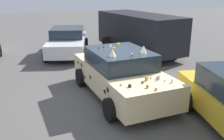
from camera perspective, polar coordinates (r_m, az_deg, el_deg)
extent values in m
plane|color=#514F4C|center=(8.31, 1.98, -5.72)|extent=(60.00, 60.00, 0.00)
cube|color=beige|center=(8.08, 2.02, -1.69)|extent=(4.51, 2.22, 0.71)
cube|color=#1E2833|center=(7.98, 1.78, 2.65)|extent=(2.24, 1.86, 0.51)
cylinder|color=black|center=(7.57, 12.88, -6.08)|extent=(0.64, 0.28, 0.62)
cylinder|color=black|center=(6.71, -0.34, -8.81)|extent=(0.64, 0.28, 0.62)
cylinder|color=black|center=(9.72, 3.60, -0.20)|extent=(0.64, 0.28, 0.62)
cylinder|color=black|center=(9.07, -7.01, -1.65)|extent=(0.64, 0.28, 0.62)
ellipsoid|color=black|center=(8.94, -6.89, -0.04)|extent=(0.12, 0.03, 0.14)
ellipsoid|color=black|center=(7.74, 11.04, -1.78)|extent=(0.13, 0.03, 0.15)
ellipsoid|color=black|center=(6.96, -1.65, -4.84)|extent=(0.17, 0.04, 0.11)
ellipsoid|color=black|center=(9.14, -7.20, -0.21)|extent=(0.15, 0.03, 0.13)
ellipsoid|color=black|center=(8.66, -6.16, -1.61)|extent=(0.11, 0.03, 0.11)
ellipsoid|color=black|center=(6.72, -0.98, -4.45)|extent=(0.15, 0.03, 0.14)
ellipsoid|color=black|center=(8.83, -6.83, 1.10)|extent=(0.13, 0.03, 0.15)
ellipsoid|color=black|center=(8.03, -4.88, -1.59)|extent=(0.15, 0.03, 0.12)
ellipsoid|color=black|center=(8.98, 5.79, -0.17)|extent=(0.11, 0.03, 0.16)
ellipsoid|color=black|center=(9.24, -7.60, 1.66)|extent=(0.12, 0.03, 0.10)
cylinder|color=silver|center=(6.79, 13.22, -2.40)|extent=(0.07, 0.07, 0.11)
sphere|color=orange|center=(6.35, 7.94, -3.63)|extent=(0.09, 0.09, 0.09)
cylinder|color=gray|center=(7.02, 10.16, -1.69)|extent=(0.09, 0.09, 0.07)
cylinder|color=#51381E|center=(6.64, 6.83, -2.73)|extent=(0.08, 0.08, 0.06)
cone|color=tan|center=(6.99, 8.66, -1.60)|extent=(0.09, 0.09, 0.09)
cylinder|color=#A87A38|center=(6.83, 7.69, -1.91)|extent=(0.11, 0.11, 0.12)
sphere|color=tan|center=(6.85, 11.72, -2.36)|extent=(0.05, 0.05, 0.05)
cylinder|color=black|center=(6.36, 3.99, -3.55)|extent=(0.09, 0.09, 0.07)
cylinder|color=gray|center=(6.93, 10.38, -1.71)|extent=(0.08, 0.08, 0.13)
sphere|color=orange|center=(6.24, 9.80, -4.22)|extent=(0.07, 0.07, 0.07)
sphere|color=silver|center=(6.44, 2.07, -3.25)|extent=(0.07, 0.07, 0.07)
cone|color=#A87A38|center=(8.81, 1.30, 6.01)|extent=(0.08, 0.08, 0.05)
cylinder|color=#A87A38|center=(7.88, 0.28, 4.69)|extent=(0.10, 0.10, 0.08)
cone|color=black|center=(8.25, -1.87, 5.27)|extent=(0.07, 0.07, 0.08)
cone|color=tan|center=(8.48, -0.38, 5.66)|extent=(0.12, 0.12, 0.09)
cone|color=orange|center=(8.28, 0.62, 5.26)|extent=(0.07, 0.07, 0.07)
cylinder|color=orange|center=(8.58, 1.44, 5.75)|extent=(0.11, 0.11, 0.07)
cone|color=#51381E|center=(8.11, -2.87, 5.10)|extent=(0.08, 0.08, 0.10)
cone|color=gray|center=(7.58, 0.11, 4.21)|extent=(0.05, 0.05, 0.10)
cylinder|color=#A87A38|center=(7.19, 4.45, 3.35)|extent=(0.06, 0.06, 0.09)
cone|color=gray|center=(7.89, -1.59, 4.73)|extent=(0.07, 0.07, 0.09)
cone|color=beige|center=(7.62, 7.08, 4.63)|extent=(0.20, 0.20, 0.23)
cone|color=beige|center=(7.18, 0.11, 3.94)|extent=(0.20, 0.20, 0.23)
cube|color=black|center=(13.39, 5.98, 8.61)|extent=(5.59, 3.00, 1.75)
cube|color=#1E2833|center=(14.87, 1.82, 10.99)|extent=(0.47, 1.73, 0.63)
cylinder|color=black|center=(14.34, -1.15, 5.99)|extent=(0.75, 0.38, 0.72)
cylinder|color=black|center=(15.39, 5.54, 6.74)|extent=(0.75, 0.38, 0.72)
cylinder|color=black|center=(11.72, 6.31, 3.15)|extent=(0.75, 0.38, 0.72)
cylinder|color=black|center=(12.98, 13.61, 4.21)|extent=(0.75, 0.38, 0.72)
cube|color=silver|center=(13.34, -9.91, 5.75)|extent=(4.37, 2.69, 0.62)
cube|color=#1E2833|center=(13.53, -9.91, 8.29)|extent=(2.24, 2.02, 0.48)
cylinder|color=black|center=(12.10, -6.24, 3.40)|extent=(0.66, 0.37, 0.63)
cylinder|color=black|center=(12.31, -14.57, 3.18)|extent=(0.66, 0.37, 0.63)
cylinder|color=black|center=(14.56, -5.85, 5.90)|extent=(0.66, 0.37, 0.63)
cylinder|color=black|center=(14.73, -12.83, 5.69)|extent=(0.66, 0.37, 0.63)
cylinder|color=black|center=(7.52, 16.41, -6.47)|extent=(0.67, 0.33, 0.64)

